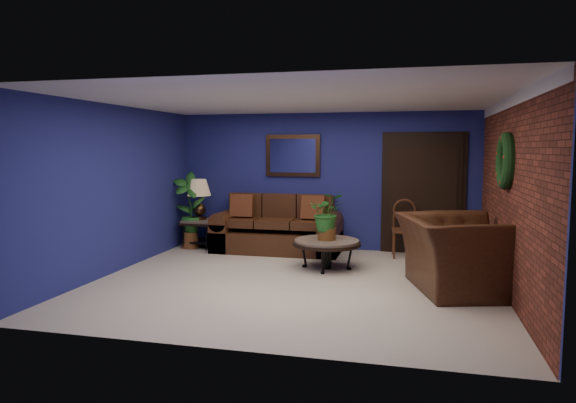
% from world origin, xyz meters
% --- Properties ---
extents(floor, '(5.50, 5.50, 0.00)m').
position_xyz_m(floor, '(0.00, 0.00, 0.00)').
color(floor, beige).
rests_on(floor, ground).
extents(wall_back, '(5.50, 0.04, 2.50)m').
position_xyz_m(wall_back, '(0.00, 2.50, 1.25)').
color(wall_back, navy).
rests_on(wall_back, ground).
extents(wall_left, '(0.04, 5.00, 2.50)m').
position_xyz_m(wall_left, '(-2.75, 0.00, 1.25)').
color(wall_left, navy).
rests_on(wall_left, ground).
extents(wall_right_brick, '(0.04, 5.00, 2.50)m').
position_xyz_m(wall_right_brick, '(2.75, 0.00, 1.25)').
color(wall_right_brick, maroon).
rests_on(wall_right_brick, ground).
extents(ceiling, '(5.50, 5.00, 0.02)m').
position_xyz_m(ceiling, '(0.00, 0.00, 2.50)').
color(ceiling, silver).
rests_on(ceiling, wall_back).
extents(crown_molding, '(0.03, 5.00, 0.14)m').
position_xyz_m(crown_molding, '(2.72, 0.00, 2.43)').
color(crown_molding, white).
rests_on(crown_molding, wall_right_brick).
extents(wall_mirror, '(1.02, 0.06, 0.77)m').
position_xyz_m(wall_mirror, '(-0.60, 2.46, 1.72)').
color(wall_mirror, '#482D18').
rests_on(wall_mirror, wall_back).
extents(closet_door, '(1.44, 0.06, 2.18)m').
position_xyz_m(closet_door, '(1.75, 2.47, 1.05)').
color(closet_door, black).
rests_on(closet_door, wall_back).
extents(wreath, '(0.16, 0.72, 0.72)m').
position_xyz_m(wreath, '(2.69, 0.05, 1.70)').
color(wreath, black).
rests_on(wreath, wall_right_brick).
extents(sofa, '(2.27, 0.98, 1.02)m').
position_xyz_m(sofa, '(-0.78, 2.09, 0.33)').
color(sofa, '#412612').
rests_on(sofa, ground).
extents(coffee_table, '(1.05, 1.05, 0.45)m').
position_xyz_m(coffee_table, '(0.30, 0.91, 0.39)').
color(coffee_table, '#514B46').
rests_on(coffee_table, ground).
extents(end_table, '(0.58, 0.58, 0.53)m').
position_xyz_m(end_table, '(-2.30, 2.05, 0.40)').
color(end_table, '#514B46').
rests_on(end_table, ground).
extents(table_lamp, '(0.44, 0.44, 0.73)m').
position_xyz_m(table_lamp, '(-2.30, 2.05, 1.00)').
color(table_lamp, '#482D18').
rests_on(table_lamp, end_table).
extents(side_chair, '(0.45, 0.45, 0.98)m').
position_xyz_m(side_chair, '(1.45, 2.12, 0.56)').
color(side_chair, '#572A19').
rests_on(side_chair, ground).
extents(armchair, '(1.66, 1.79, 0.97)m').
position_xyz_m(armchair, '(2.15, 0.09, 0.49)').
color(armchair, '#412612').
rests_on(armchair, ground).
extents(coffee_plant, '(0.63, 0.57, 0.73)m').
position_xyz_m(coffee_plant, '(0.30, 0.91, 0.85)').
color(coffee_plant, brown).
rests_on(coffee_plant, coffee_table).
extents(floor_plant, '(0.48, 0.44, 0.87)m').
position_xyz_m(floor_plant, '(2.35, 1.95, 0.46)').
color(floor_plant, brown).
rests_on(floor_plant, ground).
extents(tall_plant, '(0.71, 0.57, 1.42)m').
position_xyz_m(tall_plant, '(-2.45, 1.95, 0.76)').
color(tall_plant, brown).
rests_on(tall_plant, ground).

